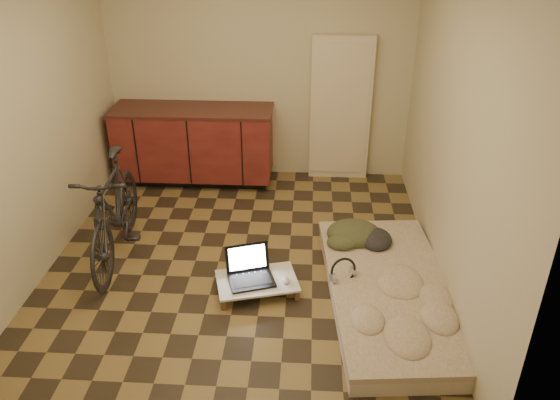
# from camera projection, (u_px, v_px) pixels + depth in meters

# --- Properties ---
(room_shell) EXTENTS (3.50, 4.00, 2.60)m
(room_shell) POSITION_uv_depth(u_px,v_px,m) (237.00, 131.00, 4.47)
(room_shell) COLOR brown
(room_shell) RESTS_ON ground
(cabinets) EXTENTS (1.84, 0.62, 0.91)m
(cabinets) POSITION_uv_depth(u_px,v_px,m) (194.00, 145.00, 6.40)
(cabinets) COLOR black
(cabinets) RESTS_ON ground
(appliance_panel) EXTENTS (0.70, 0.10, 1.70)m
(appliance_panel) POSITION_uv_depth(u_px,v_px,m) (340.00, 109.00, 6.34)
(appliance_panel) COLOR beige
(appliance_panel) RESTS_ON ground
(bicycle) EXTENTS (0.63, 1.70, 1.08)m
(bicycle) POSITION_uv_depth(u_px,v_px,m) (113.00, 205.00, 4.94)
(bicycle) COLOR black
(bicycle) RESTS_ON ground
(futon) EXTENTS (1.17, 2.14, 0.18)m
(futon) POSITION_uv_depth(u_px,v_px,m) (389.00, 292.00, 4.55)
(futon) COLOR beige
(futon) RESTS_ON ground
(clothing_pile) EXTENTS (0.57, 0.49, 0.21)m
(clothing_pile) POSITION_uv_depth(u_px,v_px,m) (360.00, 229.00, 5.07)
(clothing_pile) COLOR #383C23
(clothing_pile) RESTS_ON futon
(headphones) EXTENTS (0.32, 0.31, 0.17)m
(headphones) POSITION_uv_depth(u_px,v_px,m) (343.00, 270.00, 4.54)
(headphones) COLOR black
(headphones) RESTS_ON futon
(lap_desk) EXTENTS (0.77, 0.60, 0.11)m
(lap_desk) POSITION_uv_depth(u_px,v_px,m) (257.00, 281.00, 4.66)
(lap_desk) COLOR brown
(lap_desk) RESTS_ON ground
(laptop) EXTENTS (0.46, 0.44, 0.26)m
(laptop) POSITION_uv_depth(u_px,v_px,m) (250.00, 273.00, 4.66)
(laptop) COLOR black
(laptop) RESTS_ON lap_desk
(mouse) EXTENTS (0.09, 0.13, 0.04)m
(mouse) POSITION_uv_depth(u_px,v_px,m) (285.00, 280.00, 4.62)
(mouse) COLOR silver
(mouse) RESTS_ON lap_desk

